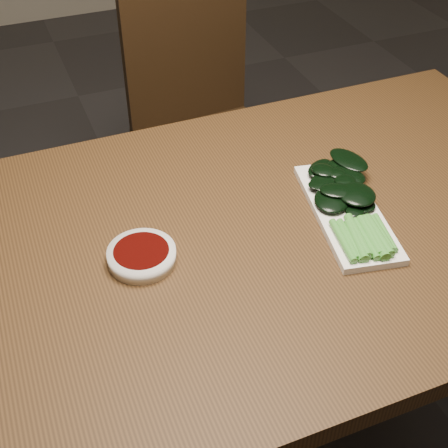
{
  "coord_description": "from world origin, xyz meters",
  "views": [
    {
      "loc": [
        -0.35,
        -0.76,
        1.48
      ],
      "look_at": [
        -0.04,
        0.02,
        0.76
      ],
      "focal_mm": 50.0,
      "sensor_mm": 36.0,
      "label": 1
    }
  ],
  "objects_px": {
    "sauce_bowl": "(142,255)",
    "gai_lan": "(349,201)",
    "table": "(246,260)",
    "chair_far": "(202,123)",
    "serving_plate": "(346,212)"
  },
  "relations": [
    {
      "from": "sauce_bowl",
      "to": "gai_lan",
      "type": "xyz_separation_m",
      "value": [
        0.39,
        -0.01,
        0.01
      ]
    },
    {
      "from": "table",
      "to": "chair_far",
      "type": "bearing_deg",
      "value": 75.78
    },
    {
      "from": "table",
      "to": "chair_far",
      "type": "distance_m",
      "value": 0.83
    },
    {
      "from": "chair_far",
      "to": "gai_lan",
      "type": "distance_m",
      "value": 0.86
    },
    {
      "from": "serving_plate",
      "to": "gai_lan",
      "type": "relative_size",
      "value": 1.01
    },
    {
      "from": "chair_far",
      "to": "gai_lan",
      "type": "xyz_separation_m",
      "value": [
        -0.01,
        -0.81,
        0.29
      ]
    },
    {
      "from": "sauce_bowl",
      "to": "serving_plate",
      "type": "height_order",
      "value": "sauce_bowl"
    },
    {
      "from": "chair_far",
      "to": "gai_lan",
      "type": "bearing_deg",
      "value": -94.27
    },
    {
      "from": "chair_far",
      "to": "serving_plate",
      "type": "distance_m",
      "value": 0.86
    },
    {
      "from": "serving_plate",
      "to": "table",
      "type": "bearing_deg",
      "value": 171.76
    },
    {
      "from": "chair_far",
      "to": "sauce_bowl",
      "type": "bearing_deg",
      "value": -120.43
    },
    {
      "from": "chair_far",
      "to": "sauce_bowl",
      "type": "relative_size",
      "value": 7.69
    },
    {
      "from": "sauce_bowl",
      "to": "gai_lan",
      "type": "bearing_deg",
      "value": -2.17
    },
    {
      "from": "sauce_bowl",
      "to": "gai_lan",
      "type": "distance_m",
      "value": 0.39
    },
    {
      "from": "chair_far",
      "to": "table",
      "type": "bearing_deg",
      "value": -108.12
    }
  ]
}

